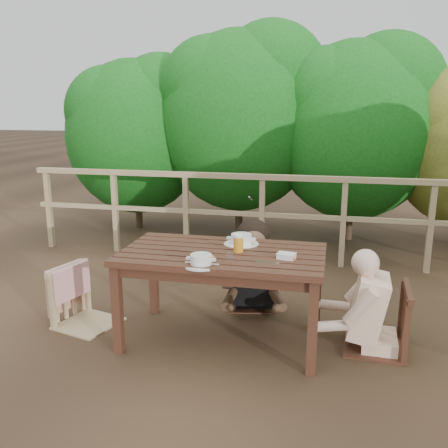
% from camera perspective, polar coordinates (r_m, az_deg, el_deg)
% --- Properties ---
extents(ground, '(60.00, 60.00, 0.00)m').
position_cam_1_polar(ground, '(3.86, -0.17, -13.29)').
color(ground, '#473220').
rests_on(ground, ground).
extents(table, '(1.49, 0.84, 0.69)m').
position_cam_1_polar(table, '(3.71, -0.17, -8.54)').
color(table, '#381F14').
rests_on(table, ground).
extents(chair_left, '(0.55, 0.55, 0.90)m').
position_cam_1_polar(chair_left, '(4.07, -15.95, -5.48)').
color(chair_left, tan).
rests_on(chair_left, ground).
extents(chair_far, '(0.48, 0.48, 0.82)m').
position_cam_1_polar(chair_far, '(4.31, 3.30, -4.49)').
color(chair_far, '#381F14').
rests_on(chair_far, ground).
extents(chair_right, '(0.48, 0.48, 0.92)m').
position_cam_1_polar(chair_right, '(3.71, 17.67, -7.27)').
color(chair_right, '#381F14').
rests_on(chair_right, ground).
extents(woman, '(0.62, 0.71, 1.26)m').
position_cam_1_polar(woman, '(4.27, 3.38, -1.58)').
color(woman, black).
rests_on(woman, ground).
extents(diner_right, '(0.63, 0.52, 1.23)m').
position_cam_1_polar(diner_right, '(3.67, 18.31, -5.01)').
color(diner_right, beige).
rests_on(diner_right, ground).
extents(railing, '(5.60, 0.10, 1.01)m').
position_cam_1_polar(railing, '(5.55, 4.46, 0.65)').
color(railing, tan).
rests_on(railing, ground).
extents(hedge_row, '(6.60, 1.60, 3.80)m').
position_cam_1_polar(hedge_row, '(6.56, 9.86, 14.77)').
color(hedge_row, '#125014').
rests_on(hedge_row, ground).
extents(soup_near, '(0.25, 0.25, 0.08)m').
position_cam_1_polar(soup_near, '(3.31, -2.71, -4.26)').
color(soup_near, white).
rests_on(soup_near, table).
extents(soup_far, '(0.27, 0.27, 0.09)m').
position_cam_1_polar(soup_far, '(3.79, 2.04, -1.86)').
color(soup_far, silver).
rests_on(soup_far, table).
extents(bread_roll, '(0.12, 0.09, 0.07)m').
position_cam_1_polar(bread_roll, '(3.37, -2.01, -4.05)').
color(bread_roll, '#AF8033').
rests_on(bread_roll, table).
extents(beer_glass, '(0.08, 0.08, 0.15)m').
position_cam_1_polar(beer_glass, '(3.57, 1.69, -2.37)').
color(beer_glass, orange).
rests_on(beer_glass, table).
extents(tumbler, '(0.06, 0.06, 0.07)m').
position_cam_1_polar(tumbler, '(3.37, 0.65, -4.02)').
color(tumbler, silver).
rests_on(tumbler, table).
extents(butter_tub, '(0.14, 0.11, 0.05)m').
position_cam_1_polar(butter_tub, '(3.45, 7.31, -3.84)').
color(butter_tub, silver).
rests_on(butter_tub, table).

